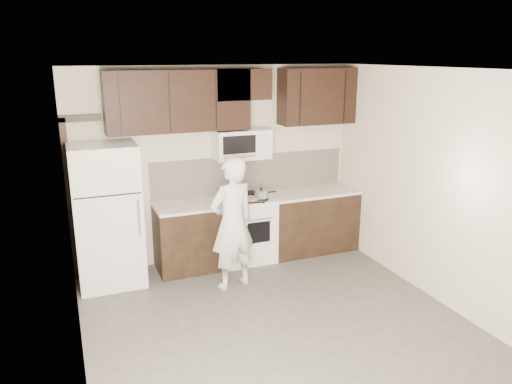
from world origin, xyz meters
TOP-DOWN VIEW (x-y plane):
  - floor at (0.00, 0.00)m, footprint 4.50×4.50m
  - back_wall at (0.00, 2.25)m, footprint 4.00×0.00m
  - ceiling at (0.00, 0.00)m, footprint 4.50×4.50m
  - counter_run at (0.60, 1.94)m, footprint 2.95×0.64m
  - stove at (0.30, 1.94)m, footprint 0.76×0.66m
  - backsplash at (0.50, 2.24)m, footprint 2.90×0.02m
  - upper_cabinets at (0.21, 2.08)m, footprint 3.48×0.35m
  - microwave at (0.30, 2.06)m, footprint 0.76×0.42m
  - refrigerator at (-1.55, 1.89)m, footprint 0.80×0.76m
  - door_trim at (-1.92, 2.21)m, footprint 0.50×0.08m
  - saucepan at (0.48, 1.79)m, footprint 0.32×0.18m
  - baking_tray at (0.31, 1.81)m, footprint 0.46×0.38m
  - pizza at (0.31, 1.81)m, footprint 0.32×0.32m
  - person at (-0.14, 1.21)m, footprint 0.69×0.54m

SIDE VIEW (x-z plane):
  - floor at x=0.00m, z-range 0.00..0.00m
  - counter_run at x=0.60m, z-range 0.00..0.91m
  - stove at x=0.30m, z-range -0.01..0.93m
  - person at x=-0.14m, z-range 0.00..1.67m
  - refrigerator at x=-1.55m, z-range 0.00..1.80m
  - baking_tray at x=0.31m, z-range 0.91..0.93m
  - pizza at x=0.31m, z-range 0.93..0.95m
  - saucepan at x=0.48m, z-range 0.89..1.07m
  - backsplash at x=0.50m, z-range 0.91..1.45m
  - door_trim at x=-1.92m, z-range 0.19..2.31m
  - back_wall at x=0.00m, z-range -0.65..3.35m
  - microwave at x=0.30m, z-range 1.45..1.85m
  - upper_cabinets at x=0.21m, z-range 1.89..2.67m
  - ceiling at x=0.00m, z-range 2.70..2.70m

